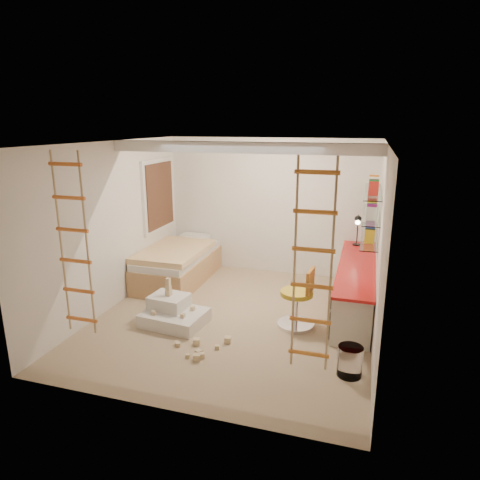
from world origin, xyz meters
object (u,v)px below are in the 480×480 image
(desk, at_px, (355,285))
(bed, at_px, (178,264))
(play_platform, at_px, (173,313))
(swivel_chair, at_px, (298,306))

(desk, bearing_deg, bed, 173.51)
(play_platform, bearing_deg, bed, 112.05)
(desk, distance_m, play_platform, 2.85)
(desk, xyz_separation_m, swivel_chair, (-0.75, -0.87, -0.07))
(bed, relative_size, swivel_chair, 2.24)
(desk, height_order, bed, desk)
(play_platform, bearing_deg, swivel_chair, 12.64)
(swivel_chair, relative_size, play_platform, 0.95)
(bed, height_order, swivel_chair, swivel_chair)
(desk, xyz_separation_m, bed, (-3.20, 0.36, -0.07))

